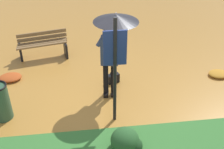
# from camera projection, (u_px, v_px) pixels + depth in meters

# --- Properties ---
(ground_plane) EXTENTS (18.00, 18.00, 0.00)m
(ground_plane) POSITION_uv_depth(u_px,v_px,m) (113.00, 100.00, 6.62)
(ground_plane) COLOR #B27A33
(person_with_umbrella) EXTENTS (0.96, 0.96, 2.04)m
(person_with_umbrella) POSITION_uv_depth(u_px,v_px,m) (113.00, 35.00, 5.98)
(person_with_umbrella) COLOR black
(person_with_umbrella) RESTS_ON ground_plane
(info_sign_post) EXTENTS (0.44, 0.07, 2.30)m
(info_sign_post) POSITION_uv_depth(u_px,v_px,m) (115.00, 60.00, 5.29)
(info_sign_post) COLOR black
(info_sign_post) RESTS_ON ground_plane
(handbag) EXTENTS (0.33, 0.23, 0.37)m
(handbag) POSITION_uv_depth(u_px,v_px,m) (113.00, 78.00, 7.16)
(handbag) COLOR black
(handbag) RESTS_ON ground_plane
(park_bench) EXTENTS (1.41, 0.65, 0.75)m
(park_bench) POSITION_uv_depth(u_px,v_px,m) (43.00, 45.00, 8.11)
(park_bench) COLOR black
(park_bench) RESTS_ON ground_plane
(trash_bin) EXTENTS (0.42, 0.42, 0.83)m
(trash_bin) POSITION_uv_depth(u_px,v_px,m) (0.00, 102.00, 5.89)
(trash_bin) COLOR #2D5138
(trash_bin) RESTS_ON ground_plane
(shrub_cluster) EXTENTS (0.59, 0.53, 0.48)m
(shrub_cluster) POSITION_uv_depth(u_px,v_px,m) (127.00, 141.00, 5.22)
(shrub_cluster) COLOR #285628
(shrub_cluster) RESTS_ON ground_plane
(leaf_pile_near_person) EXTENTS (0.53, 0.42, 0.12)m
(leaf_pile_near_person) POSITION_uv_depth(u_px,v_px,m) (219.00, 74.00, 7.46)
(leaf_pile_near_person) COLOR #C68428
(leaf_pile_near_person) RESTS_ON ground_plane
(leaf_pile_by_bench) EXTENTS (0.57, 0.45, 0.12)m
(leaf_pile_by_bench) POSITION_uv_depth(u_px,v_px,m) (10.00, 77.00, 7.31)
(leaf_pile_by_bench) COLOR #B74C1E
(leaf_pile_by_bench) RESTS_ON ground_plane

